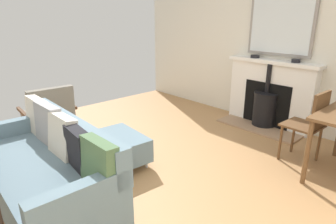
{
  "coord_description": "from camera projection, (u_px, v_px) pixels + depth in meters",
  "views": [
    {
      "loc": [
        1.77,
        2.41,
        1.7
      ],
      "look_at": [
        -0.42,
        0.01,
        0.6
      ],
      "focal_mm": 30.82,
      "sensor_mm": 36.0,
      "label": 1
    }
  ],
  "objects": [
    {
      "name": "ground_plane",
      "position": [
        140.0,
        169.0,
        3.36
      ],
      "size": [
        5.08,
        5.32,
        0.01
      ],
      "primitive_type": "cube",
      "color": "#A87A4C"
    },
    {
      "name": "wall_left",
      "position": [
        266.0,
        39.0,
        4.56
      ],
      "size": [
        0.12,
        5.32,
        2.67
      ],
      "primitive_type": "cube",
      "color": "silver",
      "rests_on": "ground"
    },
    {
      "name": "fireplace",
      "position": [
        269.0,
        98.0,
        4.53
      ],
      "size": [
        0.59,
        1.44,
        1.05
      ],
      "color": "#9E7A5B",
      "rests_on": "ground"
    },
    {
      "name": "mirror_over_mantel",
      "position": [
        281.0,
        21.0,
        4.23
      ],
      "size": [
        0.04,
        1.01,
        1.0
      ],
      "color": "gray"
    },
    {
      "name": "mantel_bowl_near",
      "position": [
        255.0,
        56.0,
        4.57
      ],
      "size": [
        0.14,
        0.14,
        0.04
      ],
      "color": "black",
      "rests_on": "fireplace"
    },
    {
      "name": "mantel_bowl_far",
      "position": [
        296.0,
        61.0,
        4.11
      ],
      "size": [
        0.12,
        0.12,
        0.05
      ],
      "color": "black",
      "rests_on": "fireplace"
    },
    {
      "name": "sofa",
      "position": [
        49.0,
        167.0,
        2.65
      ],
      "size": [
        0.82,
        1.78,
        0.86
      ],
      "color": "#B2B2B7",
      "rests_on": "ground"
    },
    {
      "name": "ottoman",
      "position": [
        117.0,
        147.0,
        3.39
      ],
      "size": [
        0.6,
        0.74,
        0.36
      ],
      "color": "#B2B2B7",
      "rests_on": "ground"
    },
    {
      "name": "armchair_accent",
      "position": [
        49.0,
        110.0,
        4.03
      ],
      "size": [
        0.71,
        0.62,
        0.79
      ],
      "color": "#4C3321",
      "rests_on": "ground"
    },
    {
      "name": "dining_chair_near_fireplace",
      "position": [
        310.0,
        122.0,
        3.32
      ],
      "size": [
        0.41,
        0.41,
        0.9
      ],
      "color": "brown",
      "rests_on": "ground"
    }
  ]
}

